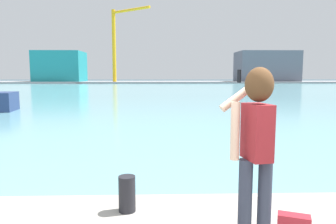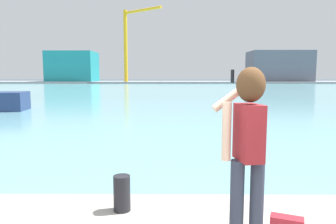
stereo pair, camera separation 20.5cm
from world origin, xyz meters
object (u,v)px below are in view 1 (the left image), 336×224
(harbor_bollard, at_px, (127,194))
(warehouse_right, at_px, (266,66))
(warehouse_left, at_px, (60,67))
(port_crane, at_px, (118,38))
(person_photographer, at_px, (256,135))

(harbor_bollard, xyz_separation_m, warehouse_right, (32.58, 90.46, 3.97))
(warehouse_left, relative_size, port_crane, 0.68)
(harbor_bollard, relative_size, warehouse_left, 0.03)
(person_photographer, bearing_deg, warehouse_left, 7.62)
(warehouse_right, height_order, port_crane, port_crane)
(person_photographer, distance_m, warehouse_left, 94.99)
(person_photographer, height_order, harbor_bollard, person_photographer)
(harbor_bollard, height_order, warehouse_left, warehouse_left)
(warehouse_left, distance_m, port_crane, 20.19)
(harbor_bollard, xyz_separation_m, warehouse_left, (-28.14, 89.59, 3.88))
(harbor_bollard, bearing_deg, warehouse_left, 107.44)
(warehouse_left, xyz_separation_m, port_crane, (17.62, -6.39, 7.51))
(harbor_bollard, height_order, port_crane, port_crane)
(warehouse_left, bearing_deg, person_photographer, -71.90)
(warehouse_right, relative_size, port_crane, 0.89)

